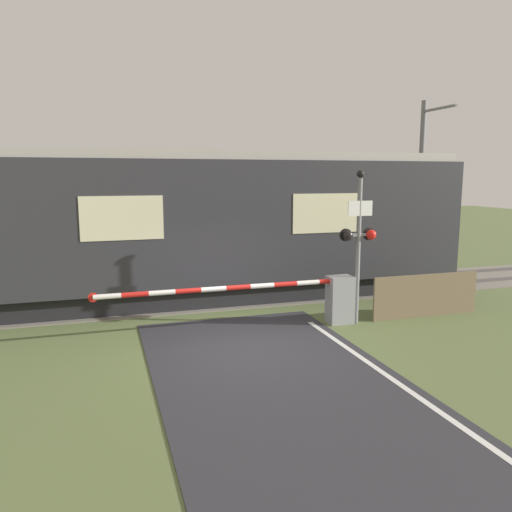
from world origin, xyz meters
The scene contains 7 objects.
ground_plane centered at (0.00, 0.00, 0.00)m, with size 80.00×80.00×0.00m, color #5B6B3D.
track_bed centered at (0.00, 4.29, 0.02)m, with size 36.00×3.20×0.13m.
train centered at (-2.37, 4.29, 2.16)m, with size 19.82×3.20×4.22m.
crossing_barrier centered at (2.07, 0.82, 0.67)m, with size 6.10×0.44×1.16m.
signal_post centered at (2.98, 0.68, 2.11)m, with size 0.92×0.26×3.69m.
catenary_pole centered at (8.96, 6.74, 3.33)m, with size 0.20×1.90×6.36m.
roadside_fence centered at (4.95, 0.67, 0.55)m, with size 3.01×0.06×1.10m.
Camera 1 is at (-2.88, -9.83, 3.56)m, focal length 35.00 mm.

